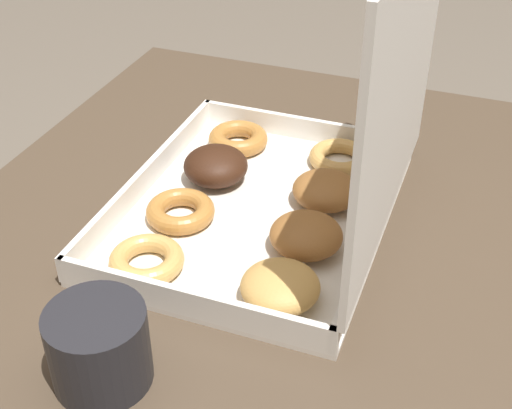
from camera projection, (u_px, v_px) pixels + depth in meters
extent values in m
cube|color=#4C3D2D|center=(254.00, 230.00, 0.90)|extent=(0.90, 0.75, 0.03)
cylinder|color=#4C3D2D|center=(177.00, 223.00, 1.51)|extent=(0.06, 0.06, 0.68)
cylinder|color=#4C3D2D|center=(496.00, 297.00, 1.32)|extent=(0.06, 0.06, 0.68)
cube|color=silver|center=(256.00, 213.00, 0.90)|extent=(0.40, 0.32, 0.01)
cube|color=white|center=(146.00, 177.00, 0.93)|extent=(0.40, 0.01, 0.03)
cube|color=white|center=(377.00, 226.00, 0.85)|extent=(0.40, 0.01, 0.03)
cube|color=white|center=(303.00, 128.00, 1.04)|extent=(0.01, 0.32, 0.03)
cube|color=white|center=(189.00, 303.00, 0.74)|extent=(0.01, 0.32, 0.03)
cube|color=white|center=(401.00, 91.00, 0.74)|extent=(0.40, 0.01, 0.32)
torus|color=#B77A38|center=(238.00, 139.00, 1.03)|extent=(0.09, 0.09, 0.02)
ellipsoid|color=#381E11|center=(216.00, 166.00, 0.95)|extent=(0.09, 0.09, 0.05)
torus|color=#B77A38|center=(180.00, 211.00, 0.88)|extent=(0.09, 0.09, 0.02)
torus|color=tan|center=(147.00, 260.00, 0.80)|extent=(0.09, 0.09, 0.02)
torus|color=tan|center=(340.00, 158.00, 0.99)|extent=(0.09, 0.09, 0.02)
ellipsoid|color=#9E6633|center=(326.00, 190.00, 0.90)|extent=(0.09, 0.09, 0.04)
ellipsoid|color=#9E6633|center=(306.00, 235.00, 0.83)|extent=(0.09, 0.09, 0.04)
ellipsoid|color=tan|center=(280.00, 287.00, 0.76)|extent=(0.09, 0.09, 0.04)
cylinder|color=#232328|center=(99.00, 347.00, 0.66)|extent=(0.10, 0.10, 0.08)
cylinder|color=black|center=(94.00, 318.00, 0.64)|extent=(0.08, 0.08, 0.01)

